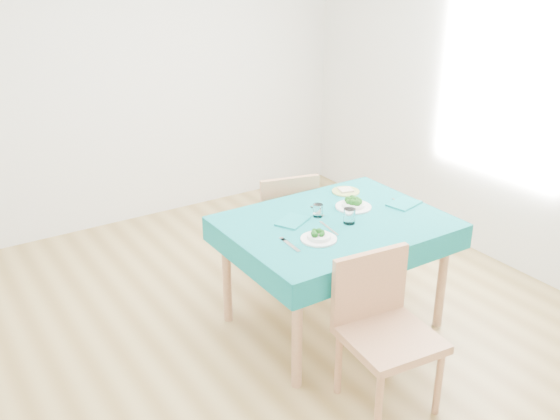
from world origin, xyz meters
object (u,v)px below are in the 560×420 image
chair_near (392,313)px  bowl_far (354,203)px  table (334,273)px  chair_far (281,207)px  side_plate (346,191)px  bowl_near (319,235)px

chair_near → bowl_far: chair_near is taller
table → chair_far: size_ratio=1.25×
table → side_plate: bearing=44.3°
table → bowl_far: bowl_far is taller
bowl_near → chair_near: bearing=-88.6°
table → chair_far: bearing=82.7°
bowl_far → side_plate: size_ratio=1.23×
table → bowl_near: bowl_near is taller
chair_near → chair_far: (0.34, 1.60, -0.04)m
table → side_plate: (0.36, 0.35, 0.38)m
chair_near → side_plate: bearing=68.6°
chair_far → side_plate: (0.26, -0.44, 0.22)m
bowl_far → side_plate: 0.28m
chair_near → bowl_near: 0.67m
chair_near → bowl_near: (-0.02, 0.64, 0.20)m
chair_far → bowl_near: bearing=83.5°
chair_far → bowl_far: chair_far is taller
side_plate → bowl_far: bearing=-118.4°
table → chair_near: chair_near is taller
bowl_far → table: bearing=-155.5°
table → bowl_near: 0.51m
chair_far → side_plate: bearing=134.4°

